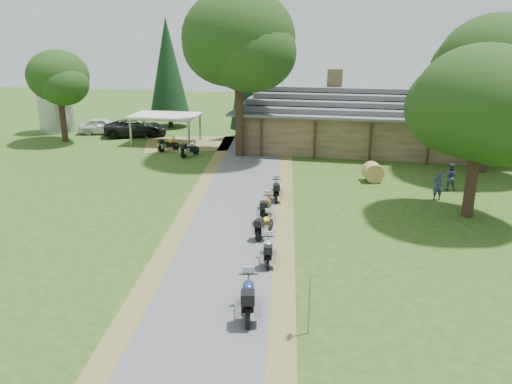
% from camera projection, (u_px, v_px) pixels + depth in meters
% --- Properties ---
extents(ground, '(120.00, 120.00, 0.00)m').
position_uv_depth(ground, '(216.00, 277.00, 19.26)').
color(ground, '#274914').
rests_on(ground, ground).
extents(driveway, '(51.95, 51.95, 0.00)m').
position_uv_depth(driveway, '(229.00, 237.00, 23.09)').
color(driveway, '#4D4D50').
rests_on(driveway, ground).
extents(lodge, '(21.40, 9.40, 4.90)m').
position_uv_depth(lodge, '(371.00, 118.00, 39.74)').
color(lodge, brown).
rests_on(lodge, ground).
extents(silo, '(3.43, 3.43, 6.40)m').
position_uv_depth(silo, '(54.00, 98.00, 46.35)').
color(silo, gray).
rests_on(silo, ground).
extents(carport, '(5.65, 3.83, 2.42)m').
position_uv_depth(carport, '(166.00, 129.00, 42.20)').
color(carport, silver).
rests_on(carport, ground).
extents(car_white_sedan, '(3.72, 6.04, 1.87)m').
position_uv_depth(car_white_sedan, '(103.00, 124.00, 46.03)').
color(car_white_sedan, silver).
rests_on(car_white_sedan, ground).
extents(car_dark_suv, '(4.67, 6.59, 2.32)m').
position_uv_depth(car_dark_suv, '(136.00, 123.00, 44.88)').
color(car_dark_suv, black).
rests_on(car_dark_suv, ground).
extents(motorcycle_row_a, '(1.09, 2.19, 1.43)m').
position_uv_depth(motorcycle_row_a, '(248.00, 295.00, 16.57)').
color(motorcycle_row_a, navy).
rests_on(motorcycle_row_a, ground).
extents(motorcycle_row_b, '(0.83, 1.76, 1.16)m').
position_uv_depth(motorcycle_row_b, '(268.00, 249.00, 20.35)').
color(motorcycle_row_b, '#B0B2B8').
rests_on(motorcycle_row_b, ground).
extents(motorcycle_row_c, '(0.88, 1.77, 1.16)m').
position_uv_depth(motorcycle_row_c, '(265.00, 224.00, 22.98)').
color(motorcycle_row_c, gold).
rests_on(motorcycle_row_c, ground).
extents(motorcycle_row_d, '(0.70, 1.95, 1.32)m').
position_uv_depth(motorcycle_row_d, '(267.00, 207.00, 25.08)').
color(motorcycle_row_d, '#D85516').
rests_on(motorcycle_row_d, ground).
extents(motorcycle_row_e, '(0.89, 1.88, 1.24)m').
position_uv_depth(motorcycle_row_e, '(276.00, 189.00, 28.06)').
color(motorcycle_row_e, black).
rests_on(motorcycle_row_e, ground).
extents(motorcycle_carport_a, '(1.46, 1.67, 1.15)m').
position_uv_depth(motorcycle_carport_a, '(168.00, 144.00, 39.45)').
color(motorcycle_carport_a, '#EDAA0A').
rests_on(motorcycle_carport_a, ground).
extents(motorcycle_carport_b, '(1.21, 1.87, 1.22)m').
position_uv_depth(motorcycle_carport_b, '(190.00, 148.00, 37.79)').
color(motorcycle_carport_b, slate).
rests_on(motorcycle_carport_b, ground).
extents(person_a, '(0.61, 0.49, 1.93)m').
position_uv_depth(person_a, '(438.00, 183.00, 27.88)').
color(person_a, '#313D59').
rests_on(person_a, ground).
extents(person_b, '(0.58, 0.43, 1.94)m').
position_uv_depth(person_b, '(450.00, 174.00, 29.56)').
color(person_b, '#313D59').
rests_on(person_b, ground).
extents(hay_bale, '(1.41, 1.34, 1.19)m').
position_uv_depth(hay_bale, '(373.00, 172.00, 31.43)').
color(hay_bale, olive).
rests_on(hay_bale, ground).
extents(sign_post, '(0.37, 0.06, 2.07)m').
position_uv_depth(sign_post, '(309.00, 304.00, 15.37)').
color(sign_post, gray).
rests_on(sign_post, ground).
extents(oak_lodge_left, '(8.14, 8.14, 13.90)m').
position_uv_depth(oak_lodge_left, '(239.00, 62.00, 35.91)').
color(oak_lodge_left, '#193510').
rests_on(oak_lodge_left, ground).
extents(oak_lodge_right, '(7.50, 7.50, 11.35)m').
position_uv_depth(oak_lodge_right, '(494.00, 87.00, 32.09)').
color(oak_lodge_right, '#193510').
rests_on(oak_lodge_right, ground).
extents(oak_driveway, '(6.58, 6.58, 9.36)m').
position_uv_depth(oak_driveway, '(479.00, 126.00, 24.24)').
color(oak_driveway, '#193510').
rests_on(oak_driveway, ground).
extents(oak_silo, '(5.05, 5.05, 8.92)m').
position_uv_depth(oak_silo, '(59.00, 89.00, 41.74)').
color(oak_silo, '#193510').
rests_on(oak_silo, ground).
extents(cedar_near, '(3.31, 3.31, 10.72)m').
position_uv_depth(cedar_near, '(249.00, 76.00, 42.97)').
color(cedar_near, black).
rests_on(cedar_near, ground).
extents(cedar_far, '(3.98, 3.98, 10.43)m').
position_uv_depth(cedar_far, '(168.00, 73.00, 48.12)').
color(cedar_far, black).
rests_on(cedar_far, ground).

